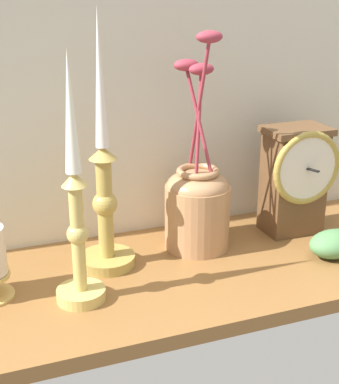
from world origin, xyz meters
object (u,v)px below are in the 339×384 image
at_px(mantel_clock, 295,178).
at_px(brass_vase_jar, 197,202).
at_px(candlestick_tall_left, 105,196).
at_px(candlestick_tall_center, 77,217).

distance_m(mantel_clock, brass_vase_jar, 0.20).
xyz_separation_m(candlestick_tall_left, brass_vase_jar, (0.17, 0.01, -0.04)).
height_order(mantel_clock, candlestick_tall_left, candlestick_tall_left).
xyz_separation_m(candlestick_tall_left, candlestick_tall_center, (-0.07, -0.10, 0.01)).
relative_size(candlestick_tall_center, brass_vase_jar, 0.98).
distance_m(mantel_clock, candlestick_tall_left, 0.37).
bearing_deg(candlestick_tall_center, brass_vase_jar, 24.54).
bearing_deg(brass_vase_jar, mantel_clock, -1.26).
bearing_deg(brass_vase_jar, candlestick_tall_left, -175.64).
height_order(mantel_clock, candlestick_tall_center, candlestick_tall_center).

